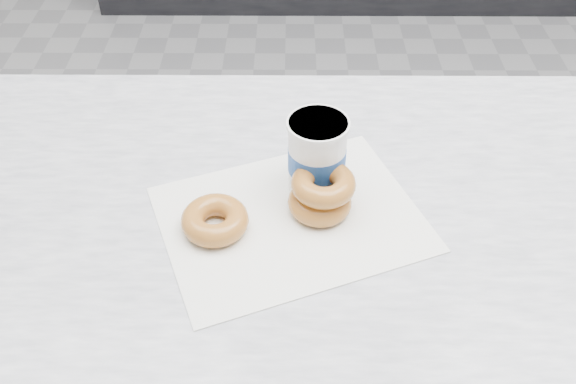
# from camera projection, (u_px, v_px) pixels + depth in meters

# --- Properties ---
(ground) EXTENTS (5.00, 5.00, 0.00)m
(ground) POSITION_uv_depth(u_px,v_px,m) (375.00, 296.00, 1.90)
(ground) COLOR #959497
(ground) RESTS_ON ground
(wax_paper) EXTENTS (0.41, 0.37, 0.00)m
(wax_paper) POSITION_uv_depth(u_px,v_px,m) (291.00, 219.00, 0.87)
(wax_paper) COLOR white
(wax_paper) RESTS_ON counter
(donut_single) EXTENTS (0.11, 0.11, 0.03)m
(donut_single) POSITION_uv_depth(u_px,v_px,m) (215.00, 220.00, 0.84)
(donut_single) COLOR #B67232
(donut_single) RESTS_ON wax_paper
(donut_stack) EXTENTS (0.10, 0.10, 0.06)m
(donut_stack) POSITION_uv_depth(u_px,v_px,m) (322.00, 193.00, 0.86)
(donut_stack) COLOR #B67232
(donut_stack) RESTS_ON wax_paper
(coffee_cup) EXTENTS (0.09, 0.09, 0.11)m
(coffee_cup) POSITION_uv_depth(u_px,v_px,m) (317.00, 155.00, 0.88)
(coffee_cup) COLOR white
(coffee_cup) RESTS_ON counter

